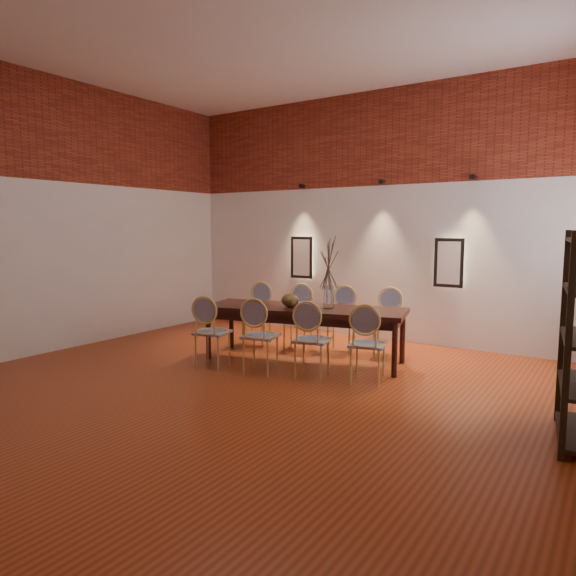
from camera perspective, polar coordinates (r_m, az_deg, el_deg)
The scene contains 24 objects.
floor at distance 5.85m, azimuth -5.53°, elevation -11.54°, with size 7.00×7.00×0.02m, color #993917.
ceiling at distance 5.98m, azimuth -6.01°, elevation 28.15°, with size 7.00×7.00×0.02m, color silver.
wall_back at distance 8.62m, azimuth 9.44°, elevation 7.79°, with size 7.00×0.10×4.00m, color silver.
wall_left at distance 8.27m, azimuth -25.38°, elevation 7.30°, with size 0.10×7.00×4.00m, color silver.
brick_band_back at distance 8.67m, azimuth 9.40°, elevation 16.09°, with size 7.00×0.02×1.50m, color maroon.
brick_band_left at distance 8.34m, azimuth -25.56°, elevation 15.93°, with size 0.02×7.00×1.50m, color maroon.
niche_left at distance 9.15m, azimuth 1.63°, elevation 3.42°, with size 0.36×0.06×0.66m, color #FFEAC6.
niche_right at distance 8.09m, azimuth 17.50°, elevation 2.69°, with size 0.36×0.06×0.66m, color #FFEAC6.
spot_fixture_left at distance 9.14m, azimuth 1.55°, elevation 11.26°, with size 0.08×0.08×0.10m, color black.
spot_fixture_mid at distance 8.45m, azimuth 10.41°, elevation 11.53°, with size 0.08×0.08×0.10m, color black.
spot_fixture_right at distance 8.00m, azimuth 19.86°, elevation 11.53°, with size 0.08×0.08×0.10m, color black.
dining_table at distance 7.05m, azimuth 1.80°, elevation -5.14°, with size 2.72×0.88×0.75m, color black.
chair_near_a at distance 6.78m, azimuth -8.39°, elevation -4.86°, with size 0.44×0.44×0.94m, color tan, non-canonical shape.
chair_near_b at distance 6.49m, azimuth -3.08°, elevation -5.32°, with size 0.44×0.44×0.94m, color tan, non-canonical shape.
chair_near_c at distance 6.26m, azimuth 2.69°, elevation -5.77°, with size 0.44×0.44×0.94m, color tan, non-canonical shape.
chair_near_d at distance 6.09m, azimuth 8.85°, elevation -6.18°, with size 0.44×0.44×0.94m, color tan, non-canonical shape.
chair_far_a at distance 8.05m, azimuth -3.51°, elevation -2.98°, with size 0.44×0.44×0.94m, color tan, non-canonical shape.
chair_far_b at distance 7.80m, azimuth 1.08°, elevation -3.28°, with size 0.44×0.44×0.94m, color tan, non-canonical shape.
chair_far_c at distance 7.61m, azimuth 5.94°, elevation -3.56°, with size 0.44×0.44×0.94m, color tan, non-canonical shape.
chair_far_d at distance 7.48m, azimuth 11.02°, elevation -3.84°, with size 0.44×0.44×0.94m, color tan, non-canonical shape.
vase at distance 6.86m, azimuth 4.55°, elevation -1.04°, with size 0.14×0.14×0.30m, color silver.
dried_branches at distance 6.81m, azimuth 4.58°, elevation 2.72°, with size 0.50×0.50×0.70m, color #463527, non-canonical shape.
bowl at distance 6.98m, azimuth 0.24°, elevation -1.38°, with size 0.24×0.24×0.18m, color brown.
book at distance 7.19m, azimuth 1.40°, elevation -1.75°, with size 0.26×0.18×0.03m, color #832474.
Camera 1 is at (3.51, -4.32, 1.81)m, focal length 32.00 mm.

